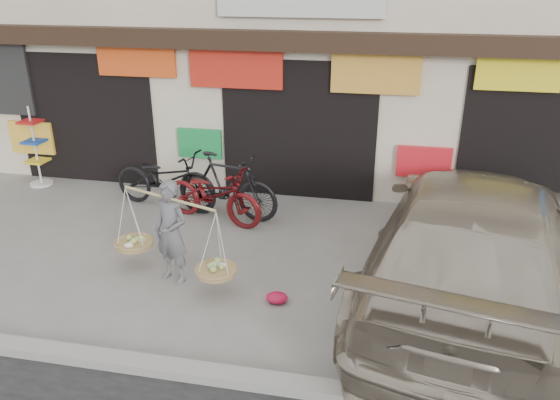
% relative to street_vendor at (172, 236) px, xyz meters
% --- Properties ---
extents(ground, '(70.00, 70.00, 0.00)m').
position_rel_street_vendor_xyz_m(ground, '(1.24, 0.07, -0.71)').
color(ground, gray).
rests_on(ground, ground).
extents(kerb, '(70.00, 0.25, 0.12)m').
position_rel_street_vendor_xyz_m(kerb, '(1.24, -1.93, -0.65)').
color(kerb, gray).
rests_on(kerb, ground).
extents(shophouse_block, '(14.00, 6.32, 7.00)m').
position_rel_street_vendor_xyz_m(shophouse_block, '(1.24, 6.49, 2.74)').
color(shophouse_block, beige).
rests_on(shophouse_block, ground).
extents(street_vendor, '(2.04, 1.10, 1.55)m').
position_rel_street_vendor_xyz_m(street_vendor, '(0.00, 0.00, 0.00)').
color(street_vendor, slate).
rests_on(street_vendor, ground).
extents(bike_0, '(2.28, 1.16, 1.14)m').
position_rel_street_vendor_xyz_m(bike_0, '(-1.13, 2.49, -0.14)').
color(bike_0, black).
rests_on(bike_0, ground).
extents(bike_1, '(2.10, 0.96, 1.22)m').
position_rel_street_vendor_xyz_m(bike_1, '(0.13, 2.32, -0.10)').
color(bike_1, black).
rests_on(bike_1, ground).
extents(bike_2, '(2.08, 1.21, 1.04)m').
position_rel_street_vendor_xyz_m(bike_2, '(-0.08, 2.08, -0.19)').
color(bike_2, '#570E11').
rests_on(bike_2, ground).
extents(bike_3, '(2.08, 1.21, 1.04)m').
position_rel_street_vendor_xyz_m(bike_3, '(-0.04, 2.08, -0.19)').
color(bike_3, '#570E11').
rests_on(bike_3, ground).
extents(suv, '(3.66, 6.54, 1.79)m').
position_rel_street_vendor_xyz_m(suv, '(4.16, 0.36, 0.18)').
color(suv, '#B1A38E').
rests_on(suv, ground).
extents(display_rack, '(0.47, 0.47, 1.69)m').
position_rel_street_vendor_xyz_m(display_rack, '(-4.23, 3.10, -0.03)').
color(display_rack, silver).
rests_on(display_rack, ground).
extents(red_bag, '(0.31, 0.25, 0.14)m').
position_rel_street_vendor_xyz_m(red_bag, '(1.60, -0.29, -0.64)').
color(red_bag, '#C01237').
rests_on(red_bag, ground).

